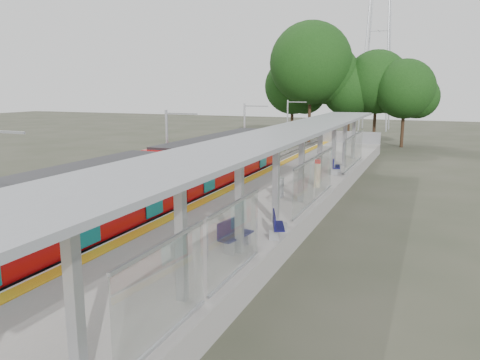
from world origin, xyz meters
name	(u,v)px	position (x,y,z in m)	size (l,w,h in m)	color
trackbed	(203,199)	(-4.50, 20.00, 0.12)	(3.00, 70.00, 0.24)	#59544C
platform	(275,199)	(0.00, 20.00, 0.50)	(6.00, 50.00, 1.00)	gray
tactile_strip	(233,187)	(-2.55, 20.00, 1.01)	(0.60, 50.00, 0.02)	gold
end_fence	(351,137)	(0.00, 44.95, 1.60)	(6.00, 0.10, 1.20)	#9EA0A5
train	(161,181)	(-4.50, 15.34, 2.05)	(2.74, 27.60, 3.62)	black
canopy	(283,142)	(1.61, 16.19, 4.20)	(3.27, 38.00, 3.66)	#9EA0A5
pylon	(380,5)	(-1.00, 73.00, 19.00)	(8.00, 4.00, 38.00)	#9EA0A5
tree_cluster	(337,77)	(-3.01, 51.82, 7.89)	(20.09, 11.26, 14.26)	#382316
catenary_masts	(169,153)	(-6.22, 19.00, 2.91)	(2.08, 48.16, 5.40)	#9EA0A5
bench_near	(234,233)	(1.67, 10.27, 1.58)	(0.77, 1.67, 1.10)	#0F0E46
bench_mid	(277,224)	(2.62, 12.24, 1.49)	(0.89, 1.41, 0.93)	#0F0E46
bench_far	(335,165)	(2.01, 26.55, 1.57)	(0.81, 1.66, 1.09)	#0F0E46
info_pillar_far	(317,175)	(1.95, 21.76, 1.70)	(0.36, 0.36, 1.61)	beige
litter_bin	(279,187)	(0.69, 18.58, 1.51)	(0.50, 0.50, 1.02)	#9EA0A5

